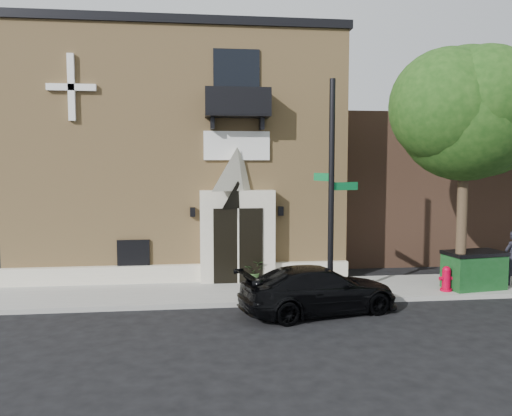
{
  "coord_description": "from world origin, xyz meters",
  "views": [
    {
      "loc": [
        -2.37,
        -14.49,
        4.2
      ],
      "look_at": [
        -0.44,
        2.0,
        2.79
      ],
      "focal_mm": 35.0,
      "sensor_mm": 36.0,
      "label": 1
    }
  ],
  "objects_px": {
    "black_sedan": "(319,290)",
    "fire_hydrant": "(446,279)",
    "street_sign": "(331,189)",
    "dumpster": "(474,270)"
  },
  "relations": [
    {
      "from": "black_sedan",
      "to": "fire_hydrant",
      "type": "height_order",
      "value": "black_sedan"
    },
    {
      "from": "street_sign",
      "to": "black_sedan",
      "type": "bearing_deg",
      "value": -139.52
    },
    {
      "from": "black_sedan",
      "to": "dumpster",
      "type": "bearing_deg",
      "value": -87.39
    },
    {
      "from": "black_sedan",
      "to": "fire_hydrant",
      "type": "distance_m",
      "value": 4.78
    },
    {
      "from": "street_sign",
      "to": "fire_hydrant",
      "type": "bearing_deg",
      "value": -13.57
    },
    {
      "from": "fire_hydrant",
      "to": "dumpster",
      "type": "height_order",
      "value": "dumpster"
    },
    {
      "from": "black_sedan",
      "to": "street_sign",
      "type": "height_order",
      "value": "street_sign"
    },
    {
      "from": "street_sign",
      "to": "fire_hydrant",
      "type": "relative_size",
      "value": 8.15
    },
    {
      "from": "fire_hydrant",
      "to": "street_sign",
      "type": "bearing_deg",
      "value": -174.88
    },
    {
      "from": "dumpster",
      "to": "black_sedan",
      "type": "bearing_deg",
      "value": -172.46
    }
  ]
}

